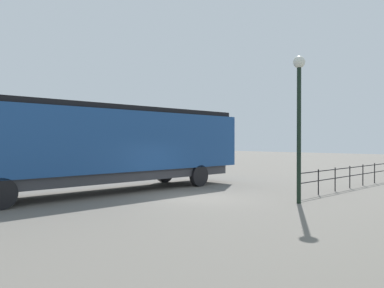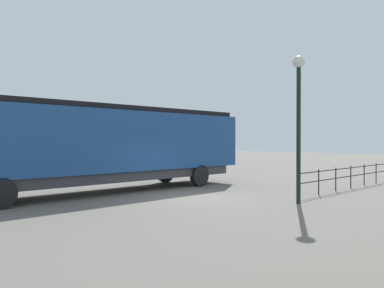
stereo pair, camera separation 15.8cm
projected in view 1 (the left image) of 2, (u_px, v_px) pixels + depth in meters
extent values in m
plane|color=#666059|center=(196.00, 198.00, 15.99)|extent=(120.00, 120.00, 0.00)
cube|color=navy|center=(103.00, 141.00, 17.57)|extent=(3.03, 15.19, 2.69)
cube|color=black|center=(200.00, 148.00, 22.07)|extent=(2.91, 2.41, 1.88)
cube|color=black|center=(103.00, 109.00, 17.55)|extent=(2.72, 14.58, 0.24)
cube|color=#38383D|center=(103.00, 176.00, 17.58)|extent=(2.72, 13.97, 0.45)
cylinder|color=black|center=(164.00, 173.00, 21.98)|extent=(0.30, 1.10, 1.10)
cylinder|color=black|center=(199.00, 176.00, 20.04)|extent=(0.30, 1.10, 1.10)
cylinder|color=black|center=(0.00, 194.00, 13.19)|extent=(0.30, 1.10, 1.10)
cylinder|color=black|center=(299.00, 135.00, 14.55)|extent=(0.16, 0.16, 5.17)
sphere|color=silver|center=(299.00, 62.00, 14.53)|extent=(0.46, 0.46, 0.46)
cube|color=black|center=(350.00, 168.00, 19.24)|extent=(0.04, 9.80, 0.04)
cube|color=black|center=(350.00, 176.00, 19.24)|extent=(0.04, 9.80, 0.04)
cylinder|color=black|center=(299.00, 185.00, 15.79)|extent=(0.05, 0.05, 1.11)
cylinder|color=black|center=(318.00, 182.00, 16.94)|extent=(0.05, 0.05, 1.11)
cylinder|color=black|center=(335.00, 179.00, 18.09)|extent=(0.05, 0.05, 1.11)
cylinder|color=black|center=(350.00, 177.00, 19.24)|extent=(0.05, 0.05, 1.11)
cylinder|color=black|center=(363.00, 175.00, 20.40)|extent=(0.05, 0.05, 1.11)
cylinder|color=black|center=(375.00, 173.00, 21.55)|extent=(0.05, 0.05, 1.11)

